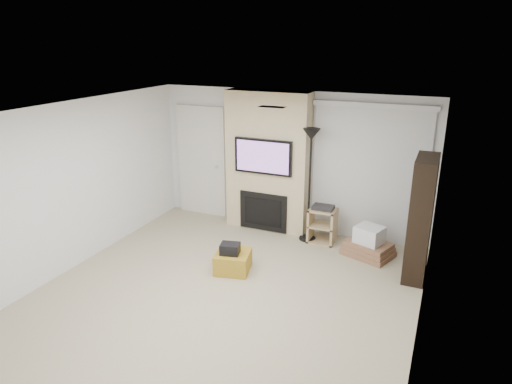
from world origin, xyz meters
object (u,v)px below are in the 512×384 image
at_px(bookshelf, 421,218).
at_px(ottoman, 233,262).
at_px(box_stack, 369,244).
at_px(floor_lamp, 311,154).
at_px(av_stand, 322,223).

bearing_deg(bookshelf, ottoman, -159.19).
xyz_separation_m(box_stack, bookshelf, (0.75, -0.37, 0.71)).
height_order(floor_lamp, bookshelf, floor_lamp).
xyz_separation_m(ottoman, bookshelf, (2.53, 0.96, 0.75)).
xyz_separation_m(floor_lamp, av_stand, (0.25, 0.01, -1.20)).
xyz_separation_m(av_stand, box_stack, (0.83, -0.21, -0.16)).
bearing_deg(ottoman, floor_lamp, 65.46).
height_order(floor_lamp, box_stack, floor_lamp).
bearing_deg(floor_lamp, box_stack, -10.46).
distance_m(ottoman, bookshelf, 2.81).
bearing_deg(av_stand, bookshelf, -20.14).
bearing_deg(floor_lamp, av_stand, 2.68).
relative_size(floor_lamp, box_stack, 2.20).
height_order(ottoman, floor_lamp, floor_lamp).
distance_m(floor_lamp, bookshelf, 2.02).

